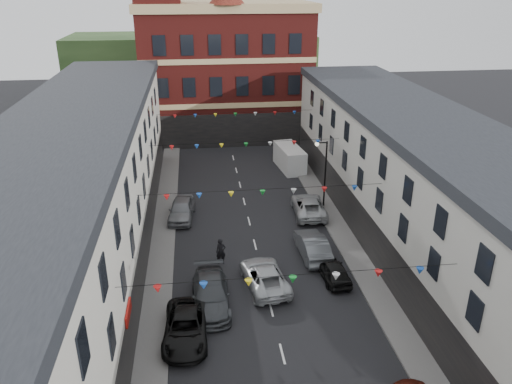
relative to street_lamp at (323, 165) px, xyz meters
name	(u,v)px	position (x,y,z in m)	size (l,w,h in m)	color
ground	(271,309)	(-6.55, -14.00, -3.90)	(160.00, 160.00, 0.00)	black
pavement_left	(158,297)	(-13.45, -12.00, -3.83)	(1.80, 64.00, 0.15)	#605E5B
pavement_right	(370,282)	(0.35, -12.00, -3.83)	(1.80, 64.00, 0.15)	#605E5B
terrace_left	(60,234)	(-18.33, -13.00, 1.44)	(8.40, 56.00, 10.70)	silver
terrace_right	(459,219)	(5.23, -13.00, 0.95)	(8.40, 56.00, 9.70)	#B4B3A8
civic_building	(225,69)	(-6.55, 23.95, 4.23)	(20.60, 13.30, 18.50)	maroon
clock_tower	(159,13)	(-14.05, 21.00, 11.03)	(5.60, 5.60, 30.00)	maroon
distant_hill	(193,65)	(-10.55, 48.00, 1.10)	(40.00, 14.00, 10.00)	#294520
street_lamp	(323,165)	(0.00, 0.00, 0.00)	(1.10, 0.36, 6.00)	black
car_left_c	(186,327)	(-11.64, -16.07, -3.18)	(2.40, 5.20, 1.44)	black
car_left_d	(211,294)	(-10.15, -13.20, -3.09)	(2.27, 5.59, 1.62)	#3B3E42
car_left_e	(182,209)	(-12.05, -0.75, -3.08)	(1.94, 4.83, 1.65)	gray
car_right_d	(333,270)	(-1.98, -11.28, -3.23)	(1.59, 3.95, 1.35)	black
car_right_e	(312,246)	(-2.65, -8.10, -3.08)	(1.75, 5.00, 1.65)	#575C60
car_right_f	(309,206)	(-1.39, -1.26, -3.14)	(2.53, 5.48, 1.52)	#B2B5B7
moving_car	(265,276)	(-6.59, -11.50, -3.17)	(2.43, 5.28, 1.47)	#B4B8BC
white_van	(290,158)	(-0.95, 9.86, -2.72)	(2.07, 5.37, 2.38)	white
pedestrian	(221,252)	(-9.24, -8.37, -2.96)	(0.69, 0.45, 1.90)	black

